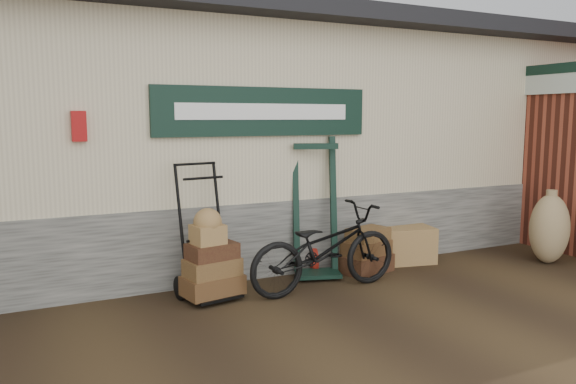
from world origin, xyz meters
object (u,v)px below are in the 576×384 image
object	(u,v)px
porter_trolley	(204,230)
green_barrow	(316,207)
bicycle	(325,243)
wicker_hamper	(405,245)
suitcase_stack	(366,250)

from	to	relation	value
porter_trolley	green_barrow	size ratio (longest dim) A/B	0.87
bicycle	green_barrow	bearing A→B (deg)	-21.93
porter_trolley	bicycle	distance (m)	1.31
green_barrow	wicker_hamper	world-z (taller)	green_barrow
green_barrow	wicker_hamper	bearing A→B (deg)	17.30
green_barrow	bicycle	size ratio (longest dim) A/B	0.91
wicker_hamper	green_barrow	bearing A→B (deg)	-180.00
green_barrow	suitcase_stack	size ratio (longest dim) A/B	2.64
suitcase_stack	bicycle	size ratio (longest dim) A/B	0.35
suitcase_stack	green_barrow	bearing A→B (deg)	163.55
porter_trolley	wicker_hamper	size ratio (longest dim) A/B	2.01
bicycle	wicker_hamper	bearing A→B (deg)	-71.31
wicker_hamper	suitcase_stack	bearing A→B (deg)	-165.96
wicker_hamper	bicycle	bearing A→B (deg)	-158.95
green_barrow	wicker_hamper	size ratio (longest dim) A/B	2.30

